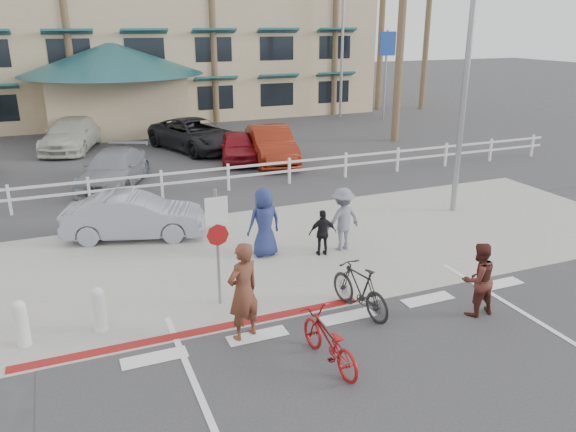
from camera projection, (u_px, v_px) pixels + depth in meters
name	position (u px, v px, depth m)	size (l,w,h in m)	color
ground	(362.00, 331.00, 11.17)	(140.00, 140.00, 0.00)	#333335
bike_path	(421.00, 388.00, 9.43)	(12.00, 16.00, 0.01)	#333335
sidewalk_plaza	(279.00, 250.00, 15.10)	(22.00, 7.00, 0.01)	gray
cross_street	(235.00, 208.00, 18.59)	(40.00, 5.00, 0.01)	#333335
parking_lot	(175.00, 150.00, 26.89)	(50.00, 16.00, 0.01)	#333335
curb_red	(200.00, 331.00, 11.13)	(7.00, 0.25, 0.02)	maroon
rail_fence	(231.00, 177.00, 20.36)	(29.40, 0.16, 1.00)	silver
building	(159.00, 25.00, 37.12)	(28.00, 16.00, 11.30)	tan
sign_post	(217.00, 242.00, 11.79)	(0.50, 0.10, 2.90)	gray
bollard_0	(99.00, 309.00, 11.03)	(0.26, 0.26, 0.95)	silver
bollard_1	(21.00, 323.00, 10.52)	(0.26, 0.26, 0.95)	silver
streetlight_0	(467.00, 69.00, 16.86)	(0.60, 2.00, 9.00)	gray
streetlight_1	(342.00, 40.00, 34.92)	(0.60, 2.00, 9.50)	gray
info_sign	(385.00, 74.00, 34.53)	(1.20, 0.16, 5.60)	navy
palm_5	(212.00, 10.00, 32.32)	(4.00, 4.00, 13.00)	#143418
palm_7	(336.00, 2.00, 35.05)	(4.00, 4.00, 14.00)	#143418
palm_9	(429.00, 12.00, 37.75)	(4.00, 4.00, 13.00)	#143418
bike_red	(329.00, 341.00, 9.94)	(0.63, 1.80, 0.94)	maroon
rider_red	(243.00, 291.00, 10.63)	(0.72, 0.47, 1.98)	brown
bike_black	(360.00, 289.00, 11.73)	(0.51, 1.80, 1.08)	black
rider_black	(478.00, 279.00, 11.58)	(0.78, 0.60, 1.60)	#4A2019
pedestrian_a	(342.00, 219.00, 14.92)	(1.11, 0.64, 1.72)	slate
pedestrian_child	(323.00, 233.00, 14.62)	(0.73, 0.30, 1.25)	black
pedestrian_b	(264.00, 223.00, 14.51)	(0.89, 0.58, 1.83)	navy
car_white_sedan	(134.00, 216.00, 15.83)	(1.35, 3.89, 1.28)	gray
lot_car_1	(114.00, 169.00, 20.81)	(1.85, 4.55, 1.32)	gray
lot_car_2	(238.00, 147.00, 24.61)	(1.53, 3.80, 1.29)	maroon
lot_car_3	(271.00, 145.00, 24.41)	(1.65, 4.73, 1.56)	maroon
lot_car_4	(71.00, 134.00, 26.84)	(2.06, 5.07, 1.47)	beige
lot_car_5	(195.00, 135.00, 26.71)	(2.48, 5.39, 1.50)	black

